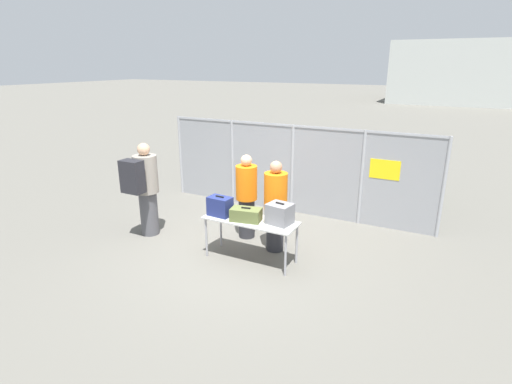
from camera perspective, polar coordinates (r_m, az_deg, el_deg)
The scene contains 11 objects.
ground_plane at distance 7.41m, azimuth -2.15°, elevation -8.57°, with size 120.00×120.00×0.00m, color #605E56.
fence_section at distance 9.07m, azimuth 5.31°, elevation 3.52°, with size 6.34×0.07×2.02m.
inspection_table at distance 6.86m, azimuth -0.78°, elevation -4.53°, with size 1.64×0.60×0.76m.
suitcase_navy at distance 7.00m, azimuth -5.17°, elevation -2.04°, with size 0.42×0.29×0.36m.
suitcase_olive at distance 6.76m, azimuth -1.45°, elevation -3.24°, with size 0.55×0.37×0.24m.
suitcase_grey at distance 6.64m, azimuth 3.41°, elevation -3.11°, with size 0.44×0.39×0.37m.
traveler_hooded at distance 8.06m, azimuth -15.67°, elevation 0.80°, with size 0.46×0.71×1.86m.
security_worker_near at distance 7.17m, azimuth 2.80°, elevation -1.91°, with size 0.42×0.42×1.69m.
security_worker_far at distance 7.73m, azimuth -1.36°, elevation -0.51°, with size 0.41×0.41×1.67m.
utility_trailer at distance 11.12m, azimuth 13.82°, elevation 2.46°, with size 3.80×2.22×0.75m.
distant_hangar at distance 40.58m, azimuth 31.09°, elevation 14.42°, with size 16.06×9.81×5.07m.
Camera 1 is at (3.28, -5.76, 3.31)m, focal length 28.00 mm.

